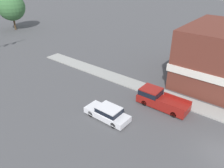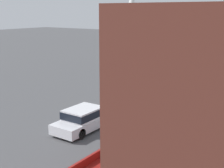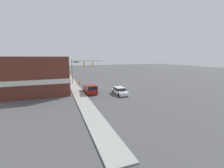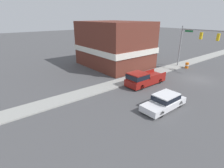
# 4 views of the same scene
# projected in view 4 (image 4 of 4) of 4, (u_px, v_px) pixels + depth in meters

# --- Properties ---
(ground_plane) EXTENTS (200.00, 200.00, 0.00)m
(ground_plane) POSITION_uv_depth(u_px,v_px,m) (197.00, 79.00, 24.99)
(ground_plane) COLOR #4C4C4F
(sidewalk_curb) EXTENTS (2.40, 60.00, 0.14)m
(sidewalk_curb) POSITION_uv_depth(u_px,v_px,m) (163.00, 70.00, 29.11)
(sidewalk_curb) COLOR #9E9E99
(sidewalk_curb) RESTS_ON ground
(near_signal_assembly) EXTENTS (8.79, 0.49, 6.93)m
(near_signal_assembly) POSITION_uv_depth(u_px,v_px,m) (197.00, 39.00, 27.70)
(near_signal_assembly) COLOR gray
(near_signal_assembly) RESTS_ON ground
(car_lead) EXTENTS (1.89, 4.89, 1.45)m
(car_lead) POSITION_uv_depth(u_px,v_px,m) (165.00, 101.00, 16.86)
(car_lead) COLOR black
(car_lead) RESTS_ON ground
(pickup_truck_parked) EXTENTS (2.10, 5.73, 1.87)m
(pickup_truck_parked) POSITION_uv_depth(u_px,v_px,m) (143.00, 79.00, 22.44)
(pickup_truck_parked) COLOR black
(pickup_truck_parked) RESTS_ON ground
(construction_barrel) EXTENTS (0.58, 0.58, 0.99)m
(construction_barrel) POSITION_uv_depth(u_px,v_px,m) (187.00, 65.00, 30.05)
(construction_barrel) COLOR orange
(construction_barrel) RESTS_ON ground
(corner_brick_building) EXTENTS (12.19, 9.49, 7.62)m
(corner_brick_building) POSITION_uv_depth(u_px,v_px,m) (114.00, 45.00, 30.81)
(corner_brick_building) COLOR brown
(corner_brick_building) RESTS_ON ground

